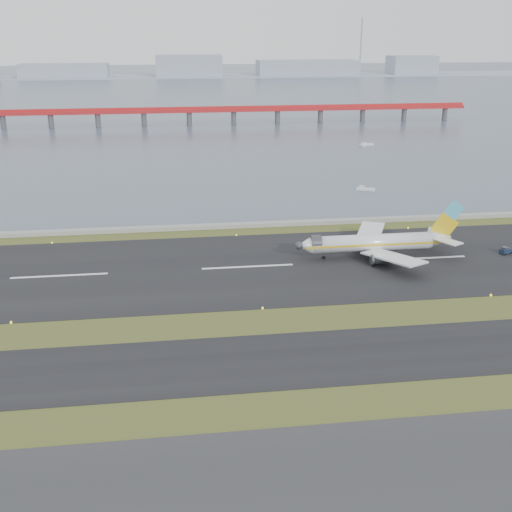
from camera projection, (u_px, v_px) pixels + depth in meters
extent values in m
plane|color=#36491A|center=(269.00, 327.00, 112.14)|extent=(1000.00, 1000.00, 0.00)
cube|color=black|center=(281.00, 360.00, 100.92)|extent=(1000.00, 18.00, 0.10)
cube|color=black|center=(248.00, 267.00, 140.11)|extent=(1000.00, 45.00, 0.10)
cube|color=#989993|center=(233.00, 225.00, 167.96)|extent=(1000.00, 2.50, 1.00)
cube|color=#424E5F|center=(184.00, 90.00, 541.38)|extent=(1400.00, 800.00, 1.30)
cube|color=#B01E20|center=(234.00, 110.00, 345.47)|extent=(260.00, 5.00, 1.60)
cube|color=#B01E20|center=(234.00, 107.00, 344.97)|extent=(260.00, 0.40, 1.40)
cylinder|color=#4C4C51|center=(51.00, 122.00, 334.65)|extent=(2.80, 2.80, 7.00)
cylinder|color=#4C4C51|center=(234.00, 119.00, 346.98)|extent=(2.80, 2.80, 7.00)
cylinder|color=#4C4C51|center=(404.00, 115.00, 359.32)|extent=(2.80, 2.80, 7.00)
cube|color=#959FB0|center=(180.00, 76.00, 690.68)|extent=(1400.00, 80.00, 1.00)
cube|color=#959FB0|center=(65.00, 71.00, 672.91)|extent=(90.00, 35.00, 14.00)
cube|color=#959FB0|center=(189.00, 66.00, 688.27)|extent=(70.00, 35.00, 22.00)
cube|color=#959FB0|center=(307.00, 68.00, 705.98)|extent=(110.00, 35.00, 16.00)
cube|color=#959FB0|center=(412.00, 65.00, 720.73)|extent=(50.00, 35.00, 20.00)
cylinder|color=#959FB0|center=(361.00, 46.00, 706.30)|extent=(1.80, 1.80, 60.00)
cylinder|color=white|center=(372.00, 243.00, 145.13)|extent=(28.00, 3.80, 3.80)
cone|color=white|center=(304.00, 246.00, 143.12)|extent=(3.20, 3.80, 3.80)
cone|color=white|center=(440.00, 238.00, 147.11)|extent=(5.00, 3.80, 3.80)
cube|color=gold|center=(374.00, 245.00, 143.34)|extent=(31.00, 0.06, 0.45)
cube|color=gold|center=(369.00, 240.00, 146.92)|extent=(31.00, 0.06, 0.45)
cube|color=white|center=(393.00, 258.00, 137.71)|extent=(11.31, 15.89, 1.66)
cube|color=white|center=(370.00, 234.00, 153.58)|extent=(11.31, 15.89, 1.66)
cylinder|color=#38383D|center=(382.00, 259.00, 140.23)|extent=(4.20, 2.10, 2.10)
cylinder|color=#38383D|center=(365.00, 242.00, 151.43)|extent=(4.20, 2.10, 2.10)
cube|color=gold|center=(444.00, 226.00, 146.24)|extent=(6.80, 0.35, 6.85)
cube|color=#4BABD5|center=(454.00, 210.00, 145.24)|extent=(4.85, 0.37, 4.90)
cube|color=white|center=(448.00, 241.00, 143.43)|extent=(5.64, 6.80, 0.22)
cube|color=white|center=(435.00, 231.00, 150.53)|extent=(5.64, 6.80, 0.22)
cylinder|color=black|center=(324.00, 257.00, 144.74)|extent=(0.80, 0.28, 0.80)
cylinder|color=black|center=(381.00, 259.00, 143.70)|extent=(1.00, 0.38, 1.00)
cylinder|color=black|center=(373.00, 250.00, 148.92)|extent=(1.00, 0.38, 1.00)
cube|color=#142139|center=(506.00, 251.00, 148.00)|extent=(3.15, 2.47, 1.04)
cube|color=#38383D|center=(505.00, 248.00, 147.60)|extent=(1.61, 1.65, 0.60)
cylinder|color=black|center=(505.00, 254.00, 147.15)|extent=(0.66, 0.47, 0.60)
cylinder|color=black|center=(500.00, 253.00, 148.28)|extent=(0.66, 0.47, 0.60)
cylinder|color=black|center=(511.00, 253.00, 148.03)|extent=(0.66, 0.47, 0.60)
cylinder|color=black|center=(506.00, 251.00, 149.16)|extent=(0.66, 0.47, 0.60)
cube|color=silver|center=(366.00, 189.00, 206.20)|extent=(6.20, 4.13, 0.77)
cube|color=silver|center=(362.00, 187.00, 206.30)|extent=(2.11, 1.94, 0.77)
cube|color=silver|center=(366.00, 145.00, 284.06)|extent=(7.04, 4.58, 0.87)
cube|color=silver|center=(364.00, 144.00, 283.11)|extent=(2.38, 2.17, 0.87)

